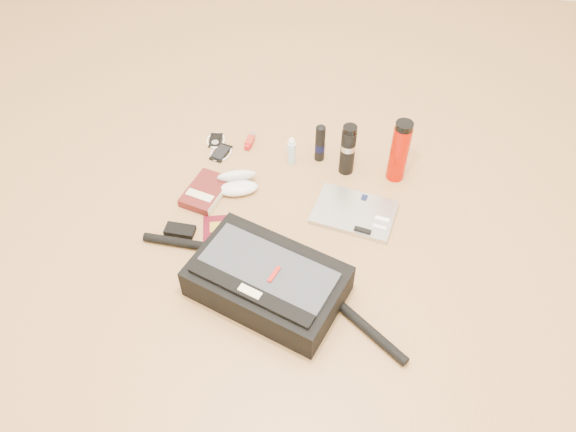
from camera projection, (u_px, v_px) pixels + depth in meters
The scene contains 14 objects.
ground at pixel (274, 235), 2.10m from camera, with size 4.00×4.00×0.00m, color #A67745.
messenger_bag at pixel (267, 281), 1.88m from camera, with size 0.98×0.47×0.14m.
laptop at pixel (354, 213), 2.16m from camera, with size 0.34×0.27×0.03m.
book at pixel (206, 192), 2.22m from camera, with size 0.18×0.23×0.04m.
passport at pixel (217, 230), 2.11m from camera, with size 0.13×0.16×0.01m.
mouse at pixel (242, 229), 2.09m from camera, with size 0.09×0.12×0.03m.
sunglasses_case at pixel (237, 182), 2.23m from camera, with size 0.19×0.17×0.09m.
ipod at pixel (216, 140), 2.44m from camera, with size 0.09×0.10×0.01m.
phone at pixel (221, 153), 2.39m from camera, with size 0.10×0.12×0.01m.
inhaler at pixel (250, 141), 2.42m from camera, with size 0.03×0.10×0.03m.
spray_bottle at pixel (292, 152), 2.31m from camera, with size 0.05×0.05×0.13m.
aerosol_can at pixel (320, 143), 2.31m from camera, with size 0.05×0.05×0.18m.
thermos_black at pixel (348, 149), 2.24m from camera, with size 0.08×0.08×0.23m.
thermos_red at pixel (399, 151), 2.20m from camera, with size 0.09×0.09×0.28m.
Camera 1 is at (0.26, -1.30, 1.63)m, focal length 35.00 mm.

